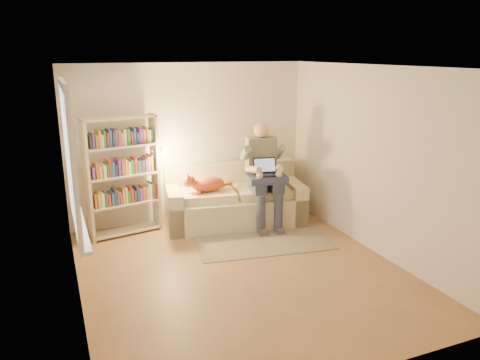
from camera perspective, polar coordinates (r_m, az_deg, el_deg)
name	(u,v)px	position (r m, az deg, el deg)	size (l,w,h in m)	color
floor	(242,271)	(6.21, 0.23, -11.08)	(4.50, 4.50, 0.00)	olive
ceiling	(242,67)	(5.56, 0.25, 13.65)	(4.00, 4.50, 0.02)	white
wall_left	(70,193)	(5.34, -20.00, -1.55)	(0.02, 4.50, 2.60)	silver
wall_right	(375,161)	(6.75, 16.12, 2.23)	(0.02, 4.50, 2.60)	silver
wall_back	(190,143)	(7.82, -6.13, 4.51)	(4.00, 0.02, 2.60)	silver
wall_front	(350,242)	(3.88, 13.23, -7.36)	(4.00, 0.02, 2.60)	silver
window	(74,182)	(5.51, -19.63, -0.17)	(0.12, 1.52, 1.69)	white
sofa	(234,202)	(7.79, -0.72, -2.73)	(2.36, 1.36, 0.95)	beige
person	(263,169)	(7.57, 2.86, 1.39)	(0.58, 0.82, 1.68)	gray
cat	(203,184)	(7.45, -4.58, -0.52)	(0.83, 0.37, 0.30)	orange
blanket	(271,178)	(7.46, 3.84, 0.28)	(0.61, 0.50, 0.11)	#2D364F
laptop	(271,170)	(7.44, 3.83, 1.20)	(0.42, 0.39, 0.30)	black
bookshelf	(123,171)	(7.31, -14.13, 1.13)	(1.26, 0.47, 1.85)	beige
rug	(262,240)	(7.16, 2.67, -7.32)	(2.00, 1.18, 0.01)	gray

